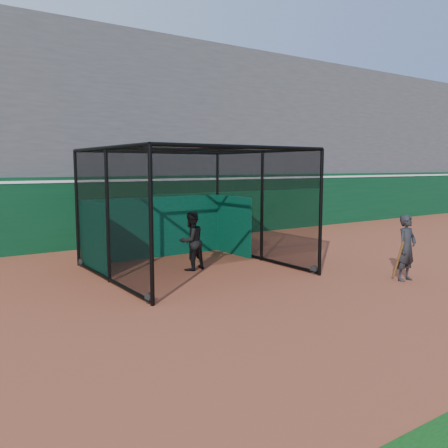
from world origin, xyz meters
TOP-DOWN VIEW (x-y plane):
  - ground at (0.00, 0.00)m, footprint 120.00×120.00m
  - outfield_wall at (0.00, 8.50)m, footprint 50.00×0.50m
  - grandstand at (0.00, 12.27)m, footprint 50.00×7.85m
  - batting_cage at (0.37, 3.27)m, footprint 4.92×4.92m
  - batter at (0.34, 3.31)m, footprint 0.90×0.76m
  - on_deck_player at (4.15, -0.79)m, footprint 0.64×0.45m

SIDE VIEW (x-z plane):
  - ground at x=0.00m, z-range 0.00..0.00m
  - batter at x=0.34m, z-range 0.00..1.61m
  - on_deck_player at x=4.15m, z-range 0.00..1.66m
  - outfield_wall at x=0.00m, z-range 0.04..2.54m
  - batting_cage at x=0.37m, z-range 0.00..3.29m
  - grandstand at x=0.00m, z-range 0.00..8.95m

